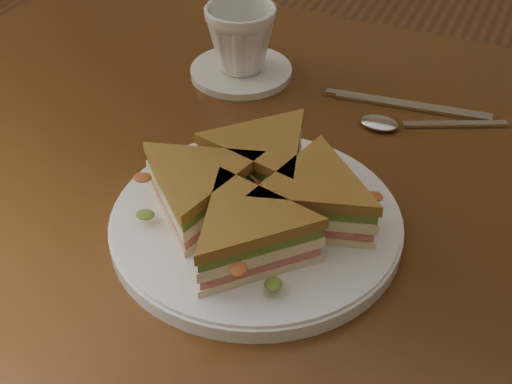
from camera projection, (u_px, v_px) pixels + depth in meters
table at (316, 237)px, 0.88m from camera, size 1.20×0.80×0.75m
plate at (256, 224)px, 0.73m from camera, size 0.30×0.30×0.02m
sandwich_wedges at (256, 196)px, 0.71m from camera, size 0.29×0.29×0.06m
crisps_mound at (256, 199)px, 0.71m from camera, size 0.09×0.09×0.05m
spoon at (398, 124)px, 0.88m from camera, size 0.17×0.09×0.01m
knife at (401, 104)px, 0.92m from camera, size 0.22×0.04×0.00m
saucer at (241, 71)px, 0.99m from camera, size 0.14×0.14×0.01m
coffee_cup at (241, 38)px, 0.95m from camera, size 0.13×0.13×0.09m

